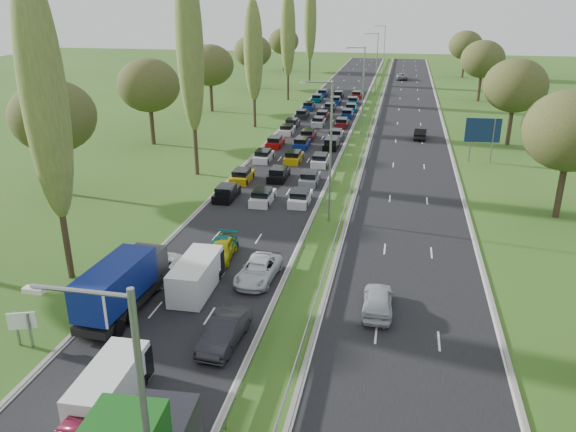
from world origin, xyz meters
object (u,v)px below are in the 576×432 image
Objects in this scene: white_van_front at (112,384)px; direction_sign at (483,132)px; blue_lorry at (124,284)px; white_van_rear at (198,274)px; near_car_2 at (156,269)px; info_sign at (23,324)px.

white_van_front is 0.99× the size of direction_sign.
blue_lorry is at bearing -122.42° from direction_sign.
white_van_rear reaches higher than white_van_front.
white_van_front is at bearing -91.34° from white_van_rear.
near_car_2 is 0.59× the size of blue_lorry.
white_van_front is 2.45× the size of info_sign.
white_van_front is 7.79m from info_sign.
direction_sign is (28.80, 44.33, 2.20)m from info_sign.
blue_lorry is 1.49× the size of white_van_rear.
direction_sign is at bearing 56.83° from near_car_2.
near_car_2 is at bearing -125.30° from direction_sign.
info_sign is (-7.03, 3.35, 0.31)m from white_van_front.
near_car_2 is at bearing 163.63° from white_van_rear.
white_van_front is 52.48m from direction_sign.
white_van_rear reaches higher than info_sign.
blue_lorry is (-0.13, -4.27, 1.12)m from near_car_2.
white_van_rear is (3.32, -0.91, 0.44)m from near_car_2.
info_sign is (-7.08, -8.07, 0.24)m from white_van_rear.
info_sign is (-3.63, -4.70, -0.44)m from blue_lorry.
info_sign is at bearing -110.63° from near_car_2.
info_sign reaches higher than white_van_front.
white_van_front is at bearing -25.46° from info_sign.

